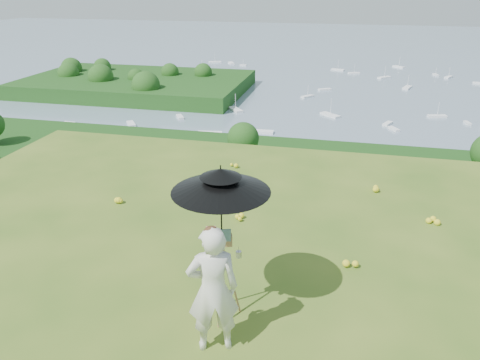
# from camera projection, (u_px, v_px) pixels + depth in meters

# --- Properties ---
(ground) EXTENTS (14.00, 14.00, 0.00)m
(ground) POSITION_uv_depth(u_px,v_px,m) (204.00, 295.00, 7.06)
(ground) COLOR #3D621C
(ground) RESTS_ON ground
(forest_slope) EXTENTS (140.00, 56.00, 22.00)m
(forest_slope) POSITION_uv_depth(u_px,v_px,m) (309.00, 320.00, 49.84)
(forest_slope) COLOR #173C10
(forest_slope) RESTS_ON bay_water
(shoreline_tier) EXTENTS (170.00, 28.00, 8.00)m
(shoreline_tier) POSITION_uv_depth(u_px,v_px,m) (327.00, 211.00, 88.39)
(shoreline_tier) COLOR #70665A
(shoreline_tier) RESTS_ON bay_water
(bay_water) EXTENTS (700.00, 700.00, 0.00)m
(bay_water) POSITION_uv_depth(u_px,v_px,m) (347.00, 62.00, 235.22)
(bay_water) COLOR slate
(bay_water) RESTS_ON ground
(peninsula) EXTENTS (90.00, 60.00, 12.00)m
(peninsula) POSITION_uv_depth(u_px,v_px,m) (136.00, 77.00, 172.81)
(peninsula) COLOR #173C10
(peninsula) RESTS_ON bay_water
(slope_trees) EXTENTS (110.00, 50.00, 6.00)m
(slope_trees) POSITION_uv_depth(u_px,v_px,m) (318.00, 202.00, 44.30)
(slope_trees) COLOR #1B4414
(slope_trees) RESTS_ON forest_slope
(harbor_town) EXTENTS (110.00, 22.00, 5.00)m
(harbor_town) POSITION_uv_depth(u_px,v_px,m) (329.00, 180.00, 85.82)
(harbor_town) COLOR silver
(harbor_town) RESTS_ON shoreline_tier
(moored_boats) EXTENTS (140.00, 140.00, 0.70)m
(moored_boats) POSITION_uv_depth(u_px,v_px,m) (306.00, 95.00, 167.01)
(moored_boats) COLOR white
(moored_boats) RESTS_ON bay_water
(wildflowers) EXTENTS (10.00, 10.50, 0.12)m
(wildflowers) POSITION_uv_depth(u_px,v_px,m) (208.00, 282.00, 7.26)
(wildflowers) COLOR yellow
(wildflowers) RESTS_ON ground
(painter) EXTENTS (0.75, 0.62, 1.77)m
(painter) POSITION_uv_depth(u_px,v_px,m) (213.00, 290.00, 5.74)
(painter) COLOR beige
(painter) RESTS_ON ground
(field_easel) EXTENTS (0.69, 0.69, 1.42)m
(field_easel) POSITION_uv_depth(u_px,v_px,m) (222.00, 273.00, 6.36)
(field_easel) COLOR brown
(field_easel) RESTS_ON ground
(sun_umbrella) EXTENTS (1.46, 1.46, 1.11)m
(sun_umbrella) POSITION_uv_depth(u_px,v_px,m) (221.00, 205.00, 5.99)
(sun_umbrella) COLOR black
(sun_umbrella) RESTS_ON field_easel
(painter_cap) EXTENTS (0.26, 0.28, 0.10)m
(painter_cap) POSITION_uv_depth(u_px,v_px,m) (211.00, 230.00, 5.41)
(painter_cap) COLOR #D37385
(painter_cap) RESTS_ON painter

